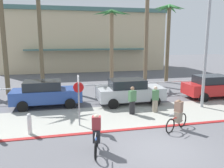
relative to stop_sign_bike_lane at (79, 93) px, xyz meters
The scene contains 20 objects.
ground_plane 7.49m from the stop_sign_bike_lane, 66.83° to the left, with size 80.00×80.00×0.00m, color #5B5B60.
sidewalk_strip 3.45m from the stop_sign_bike_lane, 17.65° to the left, with size 44.00×4.00×0.02m, color #9E9E93.
curb_paint 3.49m from the stop_sign_bike_lane, 20.69° to the right, with size 44.00×0.24×0.03m, color maroon.
building_backdrop 23.07m from the stop_sign_bike_lane, 83.47° to the left, with size 22.24×9.56×8.23m.
rail_fence 6.01m from the stop_sign_bike_lane, 61.14° to the left, with size 21.97×0.08×1.04m.
stop_sign_bike_lane is the anchor object (origin of this frame).
bollard_0 2.66m from the stop_sign_bike_lane, 165.96° to the right, with size 0.20×0.20×1.00m.
streetlight_curb 8.45m from the stop_sign_bike_lane, ahead, with size 0.24×2.54×7.50m.
palm_tree_2 10.58m from the stop_sign_bike_lane, 121.81° to the left, with size 3.65×3.21×8.86m.
palm_tree_3 12.18m from the stop_sign_bike_lane, 102.85° to the left, with size 3.39×3.12×9.76m.
palm_tree_4 11.79m from the stop_sign_bike_lane, 68.65° to the left, with size 3.67×3.34×7.00m.
palm_tree_5 13.02m from the stop_sign_bike_lane, 53.10° to the left, with size 3.13×3.14×9.92m.
palm_tree_6 14.45m from the stop_sign_bike_lane, 46.24° to the left, with size 3.35×3.13×7.57m.
car_blue_1 4.37m from the stop_sign_bike_lane, 114.59° to the left, with size 4.40×2.02×1.69m.
car_silver_2 4.96m from the stop_sign_bike_lane, 41.57° to the left, with size 4.40×2.02×1.69m.
car_red_3 10.73m from the stop_sign_bike_lane, 18.53° to the left, with size 4.40×2.02×1.69m.
cyclist_red_0 4.94m from the stop_sign_bike_lane, 18.42° to the right, with size 1.59×0.98×1.50m.
cyclist_blue_1 3.02m from the stop_sign_bike_lane, 81.46° to the right, with size 0.45×1.79×1.50m.
pedestrian_0 3.47m from the stop_sign_bike_lane, 19.74° to the left, with size 0.45×0.39×1.65m.
pedestrian_1 4.85m from the stop_sign_bike_lane, 14.35° to the left, with size 0.47×0.42×1.59m.
Camera 1 is at (-3.73, -7.86, 4.33)m, focal length 36.93 mm.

